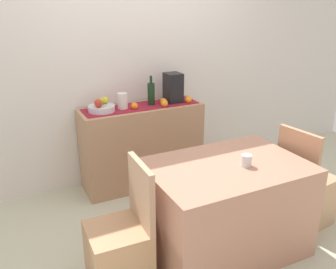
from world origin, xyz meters
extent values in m
cube|color=beige|center=(0.00, 0.00, -0.01)|extent=(6.40, 6.40, 0.02)
cube|color=silver|center=(0.00, 1.18, 1.35)|extent=(6.40, 0.06, 2.70)
cube|color=tan|center=(-0.02, 0.92, 0.43)|extent=(1.26, 0.42, 0.86)
cube|color=maroon|center=(-0.02, 0.92, 0.87)|extent=(1.18, 0.32, 0.01)
cylinder|color=silver|center=(-0.43, 0.92, 0.90)|extent=(0.26, 0.26, 0.06)
sphere|color=#96AB32|center=(-0.44, 0.94, 0.96)|extent=(0.06, 0.06, 0.06)
sphere|color=gold|center=(-0.38, 0.97, 0.96)|extent=(0.07, 0.07, 0.07)
sphere|color=#B8331E|center=(-0.47, 0.88, 0.97)|extent=(0.08, 0.08, 0.08)
cylinder|color=black|center=(0.09, 0.92, 0.98)|extent=(0.07, 0.07, 0.23)
cylinder|color=black|center=(0.09, 0.92, 1.13)|extent=(0.03, 0.03, 0.07)
cube|color=black|center=(0.34, 0.92, 1.02)|extent=(0.16, 0.18, 0.31)
cylinder|color=silver|center=(-0.22, 0.92, 0.94)|extent=(0.10, 0.10, 0.16)
sphere|color=orange|center=(0.21, 0.88, 0.90)|extent=(0.07, 0.07, 0.07)
sphere|color=orange|center=(0.47, 0.82, 0.90)|extent=(0.07, 0.07, 0.07)
sphere|color=orange|center=(-0.12, 0.85, 0.90)|extent=(0.07, 0.07, 0.07)
sphere|color=orange|center=(0.19, 0.80, 0.90)|extent=(0.07, 0.07, 0.07)
cube|color=tan|center=(0.12, -0.40, 0.37)|extent=(1.18, 0.82, 0.74)
cylinder|color=silver|center=(0.23, -0.48, 0.78)|extent=(0.08, 0.08, 0.09)
cube|color=tan|center=(-0.75, -0.40, 0.23)|extent=(0.41, 0.41, 0.45)
cube|color=tan|center=(-0.57, -0.40, 0.68)|extent=(0.05, 0.40, 0.45)
cube|color=tan|center=(0.99, -0.40, 0.23)|extent=(0.45, 0.45, 0.45)
cube|color=tan|center=(0.81, -0.42, 0.68)|extent=(0.09, 0.40, 0.45)
camera|label=1|loc=(-1.36, -2.38, 1.89)|focal=38.81mm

